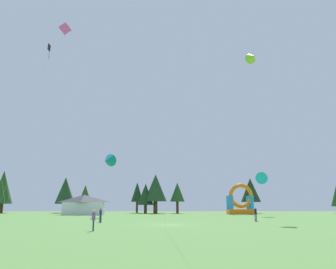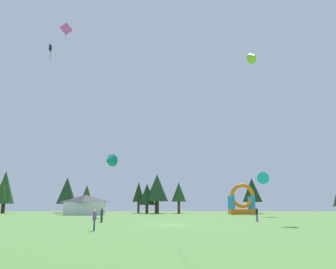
% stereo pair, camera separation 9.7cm
% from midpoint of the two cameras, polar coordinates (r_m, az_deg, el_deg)
% --- Properties ---
extents(ground_plane, '(120.00, 120.00, 0.00)m').
position_cam_midpoint_polar(ground_plane, '(40.02, 0.10, -14.62)').
color(ground_plane, '#5B8C42').
extents(kite_black_diamond, '(1.26, 8.45, 23.63)m').
position_cam_midpoint_polar(kite_black_diamond, '(51.14, -18.85, 12.98)').
color(kite_black_diamond, black).
rests_on(kite_black_diamond, ground_plane).
extents(kite_lime_delta, '(9.03, 2.36, 27.53)m').
position_cam_midpoint_polar(kite_lime_delta, '(61.64, 13.73, 12.24)').
color(kite_lime_delta, '#8CD826').
rests_on(kite_lime_delta, ground_plane).
extents(kite_cyan_delta, '(3.68, 3.04, 8.31)m').
position_cam_midpoint_polar(kite_cyan_delta, '(67.89, 15.31, -6.83)').
color(kite_cyan_delta, '#19B7CC').
rests_on(kite_cyan_delta, ground_plane).
extents(kite_teal_delta, '(3.49, 3.08, 11.02)m').
position_cam_midpoint_polar(kite_teal_delta, '(62.59, -9.76, -4.28)').
color(kite_teal_delta, '#0C7F7A').
rests_on(kite_teal_delta, ground_plane).
extents(kite_pink_diamond, '(8.90, 2.58, 25.63)m').
position_cam_midpoint_polar(kite_pink_diamond, '(49.73, -16.52, 16.12)').
color(kite_pink_diamond, '#EA599E').
rests_on(kite_pink_diamond, ground_plane).
extents(person_near_camera, '(0.44, 0.44, 1.86)m').
position_cam_midpoint_polar(person_near_camera, '(48.73, 14.25, -12.36)').
color(person_near_camera, '#724C8C').
rests_on(person_near_camera, ground_plane).
extents(person_midfield, '(0.43, 0.43, 1.79)m').
position_cam_midpoint_polar(person_midfield, '(45.07, -10.95, -12.68)').
color(person_midfield, navy).
rests_on(person_midfield, ground_plane).
extents(person_left_edge, '(0.39, 0.39, 1.86)m').
position_cam_midpoint_polar(person_left_edge, '(32.22, -12.09, -13.28)').
color(person_left_edge, navy).
rests_on(person_left_edge, ground_plane).
extents(inflatable_yellow_castle, '(5.35, 3.58, 6.42)m').
position_cam_midpoint_polar(inflatable_yellow_castle, '(76.98, 11.90, -10.99)').
color(inflatable_yellow_castle, orange).
rests_on(inflatable_yellow_castle, ground_plane).
extents(festival_tent, '(7.80, 3.84, 3.96)m').
position_cam_midpoint_polar(festival_tent, '(73.30, -13.57, -11.16)').
color(festival_tent, silver).
rests_on(festival_tent, ground_plane).
extents(tree_row_0, '(4.61, 4.61, 9.83)m').
position_cam_midpoint_polar(tree_row_0, '(90.94, -25.39, -7.83)').
color(tree_row_0, '#4C331E').
rests_on(tree_row_0, ground_plane).
extents(tree_row_1, '(4.69, 4.69, 8.45)m').
position_cam_midpoint_polar(tree_row_1, '(88.12, -16.44, -8.83)').
color(tree_row_1, '#4C331E').
rests_on(tree_row_1, ground_plane).
extents(tree_row_2, '(3.19, 3.19, 6.43)m').
position_cam_midpoint_polar(tree_row_2, '(83.59, -13.38, -9.66)').
color(tree_row_2, '#4C331E').
rests_on(tree_row_2, ground_plane).
extents(tree_row_3, '(2.89, 2.89, 7.23)m').
position_cam_midpoint_polar(tree_row_3, '(84.29, -5.00, -9.43)').
color(tree_row_3, '#4C331E').
rests_on(tree_row_3, ground_plane).
extents(tree_row_4, '(3.73, 3.73, 6.67)m').
position_cam_midpoint_polar(tree_row_4, '(80.30, -3.62, -9.80)').
color(tree_row_4, '#4C331E').
rests_on(tree_row_4, ground_plane).
extents(tree_row_5, '(5.13, 5.13, 8.84)m').
position_cam_midpoint_polar(tree_row_5, '(80.38, -1.97, -8.77)').
color(tree_row_5, '#4C331E').
rests_on(tree_row_5, ground_plane).
extents(tree_row_6, '(3.36, 3.36, 6.97)m').
position_cam_midpoint_polar(tree_row_6, '(80.87, 1.63, -9.48)').
color(tree_row_6, '#4C331E').
rests_on(tree_row_6, ground_plane).
extents(tree_row_7, '(4.55, 4.55, 8.00)m').
position_cam_midpoint_polar(tree_row_7, '(83.63, 13.49, -8.90)').
color(tree_row_7, '#4C331E').
rests_on(tree_row_7, ground_plane).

